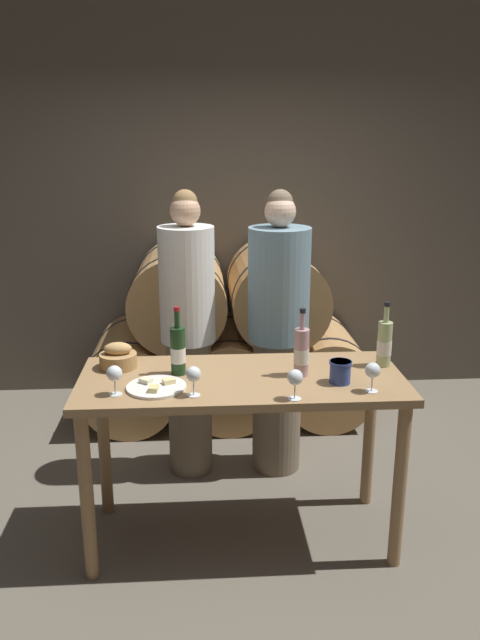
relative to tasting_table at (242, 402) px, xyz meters
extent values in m
plane|color=#665E51|center=(0.00, 0.00, -0.76)|extent=(10.00, 10.00, 0.00)
cube|color=#60594F|center=(0.00, 2.13, 0.84)|extent=(10.00, 0.12, 3.20)
cylinder|color=tan|center=(-0.70, 1.55, -0.43)|extent=(0.66, 0.92, 0.66)
cylinder|color=#2D2D33|center=(-0.70, 1.26, -0.43)|extent=(0.67, 0.02, 0.67)
cylinder|color=#2D2D33|center=(-0.70, 1.85, -0.43)|extent=(0.67, 0.02, 0.67)
cylinder|color=tan|center=(0.00, 1.55, -0.43)|extent=(0.66, 0.92, 0.66)
cylinder|color=#2D2D33|center=(0.00, 1.26, -0.43)|extent=(0.67, 0.02, 0.67)
cylinder|color=#2D2D33|center=(0.00, 1.85, -0.43)|extent=(0.67, 0.02, 0.67)
cylinder|color=tan|center=(0.70, 1.55, -0.43)|extent=(0.66, 0.92, 0.66)
cylinder|color=#2D2D33|center=(0.70, 1.26, -0.43)|extent=(0.67, 0.02, 0.67)
cylinder|color=#2D2D33|center=(0.70, 1.85, -0.43)|extent=(0.67, 0.02, 0.67)
cylinder|color=tan|center=(-0.35, 1.55, 0.17)|extent=(0.66, 0.92, 0.66)
cylinder|color=#2D2D33|center=(-0.35, 1.26, 0.17)|extent=(0.67, 0.02, 0.67)
cylinder|color=#2D2D33|center=(-0.35, 1.85, 0.17)|extent=(0.67, 0.02, 0.67)
cylinder|color=tan|center=(0.35, 1.55, 0.17)|extent=(0.66, 0.92, 0.66)
cylinder|color=#2D2D33|center=(0.35, 1.26, 0.17)|extent=(0.67, 0.02, 0.67)
cylinder|color=#2D2D33|center=(0.35, 1.85, 0.17)|extent=(0.67, 0.02, 0.67)
cylinder|color=#99754C|center=(-0.73, -0.27, -0.34)|extent=(0.06, 0.06, 0.85)
cylinder|color=#99754C|center=(0.73, -0.27, -0.34)|extent=(0.06, 0.06, 0.85)
cylinder|color=#99754C|center=(-0.73, 0.27, -0.34)|extent=(0.06, 0.06, 0.85)
cylinder|color=#99754C|center=(0.73, 0.27, -0.34)|extent=(0.06, 0.06, 0.85)
cube|color=#99754C|center=(0.00, 0.00, 0.11)|extent=(1.58, 0.66, 0.04)
cylinder|color=#756651|center=(-0.27, 0.71, -0.34)|extent=(0.27, 0.27, 0.85)
cylinder|color=silver|center=(-0.27, 0.71, 0.43)|extent=(0.32, 0.32, 0.68)
sphere|color=tan|center=(-0.27, 0.71, 0.85)|extent=(0.17, 0.17, 0.17)
sphere|color=olive|center=(-0.27, 0.72, 0.90)|extent=(0.14, 0.14, 0.14)
cylinder|color=#756651|center=(0.27, 0.71, -0.34)|extent=(0.30, 0.30, 0.85)
cylinder|color=gray|center=(0.27, 0.71, 0.42)|extent=(0.36, 0.36, 0.67)
sphere|color=beige|center=(0.27, 0.71, 0.85)|extent=(0.18, 0.18, 0.18)
sphere|color=#75604C|center=(0.27, 0.72, 0.90)|extent=(0.15, 0.15, 0.15)
cylinder|color=#193819|center=(-0.31, 0.06, 0.25)|extent=(0.07, 0.07, 0.24)
cylinder|color=#193819|center=(-0.31, 0.06, 0.41)|extent=(0.03, 0.03, 0.08)
cylinder|color=maroon|center=(-0.31, 0.06, 0.46)|extent=(0.03, 0.03, 0.02)
cylinder|color=white|center=(-0.31, 0.06, 0.23)|extent=(0.07, 0.07, 0.08)
cylinder|color=#ADBC7F|center=(0.73, 0.11, 0.25)|extent=(0.07, 0.07, 0.23)
cylinder|color=#ADBC7F|center=(0.73, 0.11, 0.40)|extent=(0.03, 0.03, 0.08)
cylinder|color=black|center=(0.73, 0.11, 0.46)|extent=(0.03, 0.03, 0.02)
cylinder|color=white|center=(0.73, 0.11, 0.23)|extent=(0.07, 0.07, 0.07)
cylinder|color=#BC8E93|center=(0.29, 0.01, 0.25)|extent=(0.07, 0.07, 0.23)
cylinder|color=#BC8E93|center=(0.29, 0.01, 0.41)|extent=(0.03, 0.03, 0.08)
cylinder|color=black|center=(0.29, 0.01, 0.46)|extent=(0.03, 0.03, 0.02)
cylinder|color=white|center=(0.29, 0.01, 0.23)|extent=(0.07, 0.07, 0.08)
cylinder|color=navy|center=(0.46, -0.10, 0.19)|extent=(0.10, 0.10, 0.11)
cylinder|color=navy|center=(0.46, -0.10, 0.24)|extent=(0.11, 0.11, 0.01)
cylinder|color=#A87F4C|center=(-0.61, 0.17, 0.17)|extent=(0.19, 0.19, 0.07)
ellipsoid|color=tan|center=(-0.61, 0.17, 0.23)|extent=(0.14, 0.08, 0.07)
cylinder|color=white|center=(-0.41, -0.12, 0.14)|extent=(0.28, 0.28, 0.01)
cube|color=beige|center=(-0.35, -0.09, 0.16)|extent=(0.07, 0.06, 0.02)
cube|color=beige|center=(-0.46, -0.08, 0.16)|extent=(0.07, 0.07, 0.02)
cube|color=#E0CC7F|center=(-0.41, -0.18, 0.16)|extent=(0.05, 0.06, 0.02)
cylinder|color=white|center=(-0.59, -0.18, 0.13)|extent=(0.06, 0.06, 0.00)
cylinder|color=white|center=(-0.59, -0.18, 0.17)|extent=(0.01, 0.01, 0.07)
sphere|color=white|center=(-0.59, -0.18, 0.24)|extent=(0.07, 0.07, 0.07)
cylinder|color=white|center=(-0.23, -0.21, 0.13)|extent=(0.06, 0.06, 0.00)
cylinder|color=white|center=(-0.23, -0.21, 0.17)|extent=(0.01, 0.01, 0.07)
sphere|color=white|center=(-0.23, -0.21, 0.24)|extent=(0.07, 0.07, 0.07)
cylinder|color=white|center=(0.22, -0.28, 0.13)|extent=(0.06, 0.06, 0.00)
cylinder|color=white|center=(0.22, -0.28, 0.17)|extent=(0.01, 0.01, 0.07)
sphere|color=white|center=(0.22, -0.28, 0.24)|extent=(0.07, 0.07, 0.07)
cylinder|color=white|center=(0.58, -0.22, 0.13)|extent=(0.06, 0.06, 0.00)
cylinder|color=white|center=(0.58, -0.22, 0.17)|extent=(0.01, 0.01, 0.07)
sphere|color=white|center=(0.58, -0.22, 0.24)|extent=(0.07, 0.07, 0.07)
camera|label=1|loc=(-0.19, -2.82, 1.26)|focal=35.00mm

